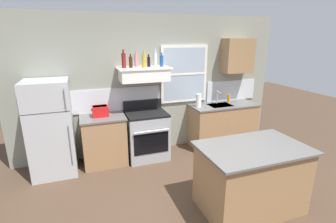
% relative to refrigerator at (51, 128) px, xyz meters
% --- Properties ---
extents(ground_plane, '(16.00, 16.00, 0.00)m').
position_rel_refrigerator_xyz_m(ground_plane, '(1.90, -1.84, -0.81)').
color(ground_plane, '#4C3828').
extents(back_wall, '(5.40, 0.11, 2.70)m').
position_rel_refrigerator_xyz_m(back_wall, '(1.93, 0.39, 0.54)').
color(back_wall, gray).
rests_on(back_wall, ground_plane).
extents(refrigerator, '(0.70, 0.72, 1.62)m').
position_rel_refrigerator_xyz_m(refrigerator, '(0.00, 0.00, 0.00)').
color(refrigerator, '#B7BABC').
rests_on(refrigerator, ground_plane).
extents(counter_left_of_stove, '(0.79, 0.63, 0.91)m').
position_rel_refrigerator_xyz_m(counter_left_of_stove, '(0.85, 0.06, -0.35)').
color(counter_left_of_stove, '#9E754C').
rests_on(counter_left_of_stove, ground_plane).
extents(toaster, '(0.30, 0.20, 0.19)m').
position_rel_refrigerator_xyz_m(toaster, '(0.82, 0.09, 0.20)').
color(toaster, red).
rests_on(toaster, counter_left_of_stove).
extents(stove_range, '(0.76, 0.69, 1.09)m').
position_rel_refrigerator_xyz_m(stove_range, '(1.65, 0.02, -0.35)').
color(stove_range, '#9EA0A5').
rests_on(stove_range, ground_plane).
extents(range_hood_shelf, '(0.96, 0.52, 0.24)m').
position_rel_refrigerator_xyz_m(range_hood_shelf, '(1.65, 0.12, 0.81)').
color(range_hood_shelf, white).
extents(bottle_red_label_wine, '(0.07, 0.07, 0.32)m').
position_rel_refrigerator_xyz_m(bottle_red_label_wine, '(1.30, 0.13, 1.07)').
color(bottle_red_label_wine, maroon).
rests_on(bottle_red_label_wine, range_hood_shelf).
extents(bottle_brown_stout, '(0.06, 0.06, 0.24)m').
position_rel_refrigerator_xyz_m(bottle_brown_stout, '(1.42, 0.14, 1.04)').
color(bottle_brown_stout, '#381E0F').
rests_on(bottle_brown_stout, range_hood_shelf).
extents(bottle_rose_pink, '(0.07, 0.07, 0.29)m').
position_rel_refrigerator_xyz_m(bottle_rose_pink, '(1.53, 0.16, 1.06)').
color(bottle_rose_pink, '#C67F84').
rests_on(bottle_rose_pink, range_hood_shelf).
extents(bottle_champagne_gold_foil, '(0.08, 0.08, 0.31)m').
position_rel_refrigerator_xyz_m(bottle_champagne_gold_foil, '(1.65, 0.09, 1.06)').
color(bottle_champagne_gold_foil, '#B29333').
rests_on(bottle_champagne_gold_foil, range_hood_shelf).
extents(bottle_balsamic_dark, '(0.06, 0.06, 0.23)m').
position_rel_refrigerator_xyz_m(bottle_balsamic_dark, '(1.76, 0.16, 1.03)').
color(bottle_balsamic_dark, black).
rests_on(bottle_balsamic_dark, range_hood_shelf).
extents(bottle_clear_tall, '(0.06, 0.06, 0.33)m').
position_rel_refrigerator_xyz_m(bottle_clear_tall, '(1.88, 0.14, 1.07)').
color(bottle_clear_tall, silver).
rests_on(bottle_clear_tall, range_hood_shelf).
extents(bottle_blue_liqueur, '(0.07, 0.07, 0.26)m').
position_rel_refrigerator_xyz_m(bottle_blue_liqueur, '(2.00, 0.13, 1.04)').
color(bottle_blue_liqueur, '#1E478C').
rests_on(bottle_blue_liqueur, range_hood_shelf).
extents(counter_right_with_sink, '(1.43, 0.63, 0.91)m').
position_rel_refrigerator_xyz_m(counter_right_with_sink, '(3.35, 0.06, -0.35)').
color(counter_right_with_sink, '#9E754C').
rests_on(counter_right_with_sink, ground_plane).
extents(sink_faucet, '(0.03, 0.17, 0.28)m').
position_rel_refrigerator_xyz_m(sink_faucet, '(3.25, 0.16, 0.27)').
color(sink_faucet, silver).
rests_on(sink_faucet, counter_right_with_sink).
extents(paper_towel_roll, '(0.11, 0.11, 0.27)m').
position_rel_refrigerator_xyz_m(paper_towel_roll, '(2.76, 0.06, 0.23)').
color(paper_towel_roll, white).
rests_on(paper_towel_roll, counter_right_with_sink).
extents(dish_soap_bottle, '(0.06, 0.06, 0.18)m').
position_rel_refrigerator_xyz_m(dish_soap_bottle, '(3.53, 0.16, 0.19)').
color(dish_soap_bottle, orange).
rests_on(dish_soap_bottle, counter_right_with_sink).
extents(kitchen_island, '(1.40, 0.90, 0.91)m').
position_rel_refrigerator_xyz_m(kitchen_island, '(2.58, -1.92, -0.35)').
color(kitchen_island, '#9E754C').
rests_on(kitchen_island, ground_plane).
extents(upper_cabinet_right, '(0.64, 0.32, 0.70)m').
position_rel_refrigerator_xyz_m(upper_cabinet_right, '(3.70, 0.20, 1.09)').
color(upper_cabinet_right, '#9E754C').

